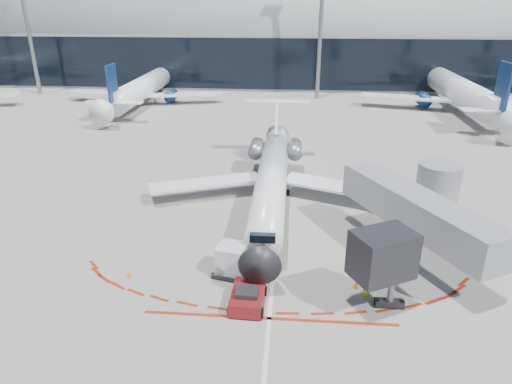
# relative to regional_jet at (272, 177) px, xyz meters

# --- Properties ---
(ground) EXTENTS (260.00, 260.00, 0.00)m
(ground) POSITION_rel_regional_jet_xyz_m (0.67, -4.24, -2.22)
(ground) COLOR gray
(ground) RESTS_ON ground
(apron_centerline) EXTENTS (0.25, 40.00, 0.01)m
(apron_centerline) POSITION_rel_regional_jet_xyz_m (0.67, -2.24, -2.21)
(apron_centerline) COLOR silver
(apron_centerline) RESTS_ON ground
(apron_stop_bar) EXTENTS (14.00, 0.25, 0.01)m
(apron_stop_bar) POSITION_rel_regional_jet_xyz_m (0.67, -15.74, -2.21)
(apron_stop_bar) COLOR maroon
(apron_stop_bar) RESTS_ON ground
(terminal_building) EXTENTS (150.00, 24.15, 24.00)m
(terminal_building) POSITION_rel_regional_jet_xyz_m (0.67, 60.73, 6.31)
(terminal_building) COLOR #96999C
(terminal_building) RESTS_ON ground
(jet_bridge) EXTENTS (10.03, 15.20, 4.90)m
(jet_bridge) POSITION_rel_regional_jet_xyz_m (10.46, -7.26, 0.79)
(jet_bridge) COLOR #92949A
(jet_bridge) RESTS_ON ground
(light_mast_west) EXTENTS (0.70, 0.70, 25.00)m
(light_mast_west) POSITION_rel_regional_jet_xyz_m (-44.33, 43.76, 10.28)
(light_mast_west) COLOR slate
(light_mast_west) RESTS_ON ground
(light_mast_centre) EXTENTS (0.70, 0.70, 25.00)m
(light_mast_centre) POSITION_rel_regional_jet_xyz_m (5.67, 43.76, 10.28)
(light_mast_centre) COLOR slate
(light_mast_centre) RESTS_ON ground
(regional_jet) EXTENTS (21.48, 26.49, 6.63)m
(regional_jet) POSITION_rel_regional_jet_xyz_m (0.00, 0.00, 0.00)
(regional_jet) COLOR white
(regional_jet) RESTS_ON ground
(pushback_tug) EXTENTS (2.07, 4.64, 1.20)m
(pushback_tug) POSITION_rel_regional_jet_xyz_m (-0.63, -14.63, -1.69)
(pushback_tug) COLOR #5A0C13
(pushback_tug) RESTS_ON ground
(ramp_worker) EXTENTS (0.78, 0.76, 1.82)m
(ramp_worker) POSITION_rel_regional_jet_xyz_m (6.17, -13.45, -1.31)
(ramp_worker) COLOR #C4EF19
(ramp_worker) RESTS_ON ground
(uld_container) EXTENTS (2.58, 2.33, 2.07)m
(uld_container) POSITION_rel_regional_jet_xyz_m (-1.91, -11.59, -1.19)
(uld_container) COLOR black
(uld_container) RESTS_ON ground
(safety_cone_left) EXTENTS (0.33, 0.33, 0.46)m
(safety_cone_left) POSITION_rel_regional_jet_xyz_m (-8.30, -12.49, -1.98)
(safety_cone_left) COLOR orange
(safety_cone_left) RESTS_ON ground
(safety_cone_right) EXTENTS (0.35, 0.35, 0.49)m
(safety_cone_right) POSITION_rel_regional_jet_xyz_m (5.73, -12.48, -1.97)
(safety_cone_right) COLOR orange
(safety_cone_right) RESTS_ON ground
(bg_airliner_1) EXTENTS (30.43, 32.22, 9.84)m
(bg_airliner_1) POSITION_rel_regional_jet_xyz_m (-23.05, 37.99, 2.71)
(bg_airliner_1) COLOR white
(bg_airliner_1) RESTS_ON ground
(bg_airliner_2) EXTENTS (34.75, 36.79, 11.24)m
(bg_airliner_2) POSITION_rel_regional_jet_xyz_m (27.12, 37.41, 3.41)
(bg_airliner_2) COLOR white
(bg_airliner_2) RESTS_ON ground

